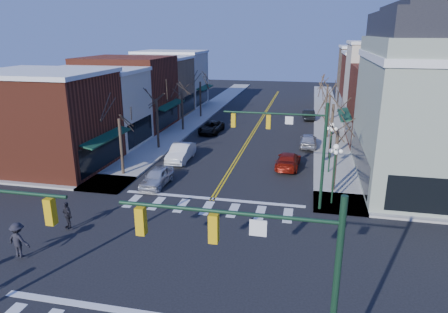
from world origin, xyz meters
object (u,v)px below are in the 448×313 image
Objects in this scene: lamppost_corner at (335,164)px; car_left_mid at (181,153)px; car_left_near at (157,177)px; pedestrian_dark_b at (18,240)px; lamppost_midblock at (331,139)px; car_right_near at (288,160)px; car_right_mid at (308,140)px; car_left_far at (211,127)px; car_right_far at (309,115)px; pedestrian_dark_a at (67,215)px.

lamppost_corner is 15.15m from car_left_mid.
car_left_near is 2.11× the size of pedestrian_dark_b.
pedestrian_dark_b is (-16.08, -10.46, -1.86)m from lamppost_corner.
lamppost_midblock is at bearing 25.13° from car_left_near.
lamppost_midblock is 0.92× the size of car_left_mid.
car_right_near is 2.45× the size of pedestrian_dark_b.
car_left_far is at bearing -18.98° from car_right_mid.
car_left_near is 0.96× the size of car_right_mid.
car_right_mid is (11.20, -3.81, 0.05)m from car_left_far.
car_right_near is 20.98m from car_right_far.
car_right_far is (11.18, 21.01, -0.11)m from car_left_mid.
car_left_mid is 0.99× the size of car_left_far.
car_left_far is (0.00, 17.24, -0.02)m from car_left_near.
car_left_far is 2.50× the size of pedestrian_dark_b.
pedestrian_dark_b is (-2.94, -17.68, 0.33)m from car_left_mid.
car_left_far is at bearing 88.28° from car_left_mid.
pedestrian_dark_b reaches higher than car_right_mid.
car_left_mid is at bearing 176.89° from lamppost_midblock.
car_left_near is 8.38m from pedestrian_dark_a.
car_left_near is 11.52m from car_right_near.
lamppost_midblock is 2.26× the size of pedestrian_dark_b.
car_left_mid is at bearing -92.81° from pedestrian_dark_b.
lamppost_midblock reaches higher than car_left_mid.
lamppost_corner is at bearing 96.97° from car_right_mid.
lamppost_midblock is 0.91× the size of car_left_far.
car_left_mid is 9.74m from car_right_near.
lamppost_corner and lamppost_midblock have the same top height.
car_right_mid is 13.87m from car_right_far.
pedestrian_dark_a is at bearing 57.22° from car_right_mid.
pedestrian_dark_b is at bearing 59.90° from car_right_mid.
pedestrian_dark_b is at bearing -100.43° from car_left_mid.
car_left_far is 14.93m from car_right_far.
pedestrian_dark_a is at bearing -105.45° from car_left_near.
car_right_far is (-0.16, 13.87, -0.05)m from car_right_mid.
lamppost_corner is 1.07× the size of car_left_near.
car_right_mid reaches higher than car_right_far.
pedestrian_dark_a is at bearing 52.84° from car_right_near.
car_right_far is at bearing 95.16° from lamppost_midblock.
lamppost_midblock is at bearing 102.73° from car_right_mid.
lamppost_corner is 0.93× the size of car_right_near.
car_left_far is 1.14× the size of car_right_mid.
lamppost_corner is 1.03× the size of car_right_mid.
car_right_near is at bearing -46.11° from car_left_far.
car_left_near is 17.24m from car_left_far.
car_right_near is at bearing -118.90° from pedestrian_dark_b.
lamppost_midblock is 0.93× the size of car_right_near.
pedestrian_dark_b is at bearing 64.08° from car_right_far.
car_right_mid is at bearing 52.09° from car_left_near.
lamppost_midblock is at bearing -4.09° from car_left_mid.
pedestrian_dark_a is 3.45m from pedestrian_dark_b.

